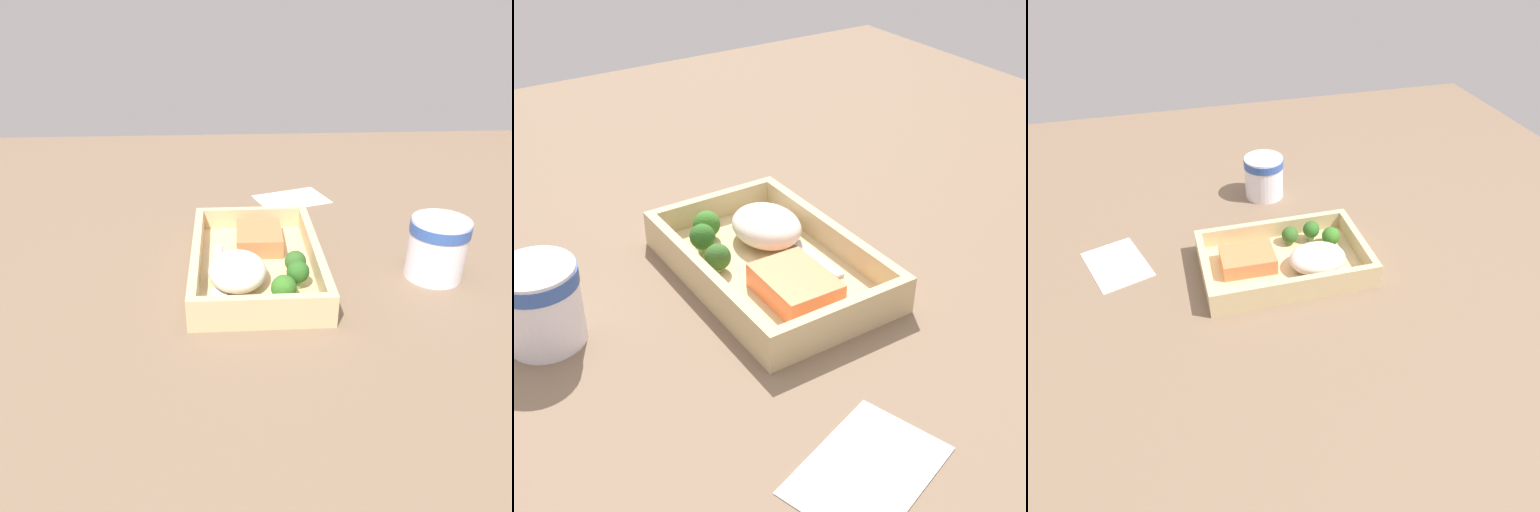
% 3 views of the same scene
% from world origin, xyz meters
% --- Properties ---
extents(ground_plane, '(1.60, 1.60, 0.02)m').
position_xyz_m(ground_plane, '(0.00, 0.00, -0.01)').
color(ground_plane, brown).
extents(takeout_tray, '(0.29, 0.18, 0.01)m').
position_xyz_m(takeout_tray, '(0.00, 0.00, 0.01)').
color(takeout_tray, '#CDB581').
rests_on(takeout_tray, ground_plane).
extents(tray_rim, '(0.29, 0.18, 0.03)m').
position_xyz_m(tray_rim, '(0.00, 0.00, 0.03)').
color(tray_rim, '#CDB581').
rests_on(tray_rim, takeout_tray).
extents(salmon_fillet, '(0.09, 0.07, 0.03)m').
position_xyz_m(salmon_fillet, '(-0.06, 0.01, 0.03)').
color(salmon_fillet, '#F37746').
rests_on(salmon_fillet, takeout_tray).
extents(mashed_potatoes, '(0.10, 0.08, 0.04)m').
position_xyz_m(mashed_potatoes, '(0.05, -0.03, 0.03)').
color(mashed_potatoes, silver).
rests_on(mashed_potatoes, takeout_tray).
extents(broccoli_floret_1, '(0.03, 0.03, 0.04)m').
position_xyz_m(broccoli_floret_1, '(0.07, 0.05, 0.04)').
color(broccoli_floret_1, '#78975B').
rests_on(broccoli_floret_1, takeout_tray).
extents(broccoli_floret_2, '(0.03, 0.03, 0.03)m').
position_xyz_m(broccoli_floret_2, '(0.03, 0.05, 0.03)').
color(broccoli_floret_2, '#7BA055').
rests_on(broccoli_floret_2, takeout_tray).
extents(broccoli_floret_3, '(0.03, 0.03, 0.04)m').
position_xyz_m(broccoli_floret_3, '(0.10, 0.03, 0.03)').
color(broccoli_floret_3, '#7F9E54').
rests_on(broccoli_floret_3, takeout_tray).
extents(fork, '(0.16, 0.02, 0.00)m').
position_xyz_m(fork, '(0.03, -0.05, 0.01)').
color(fork, silver).
rests_on(fork, takeout_tray).
extents(paper_cup, '(0.08, 0.08, 0.09)m').
position_xyz_m(paper_cup, '(0.02, 0.25, 0.05)').
color(paper_cup, white).
rests_on(paper_cup, ground_plane).
extents(receipt_slip, '(0.13, 0.16, 0.00)m').
position_xyz_m(receipt_slip, '(-0.28, 0.09, 0.00)').
color(receipt_slip, white).
rests_on(receipt_slip, ground_plane).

